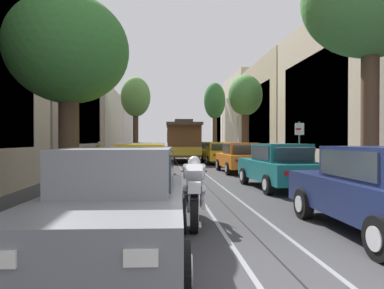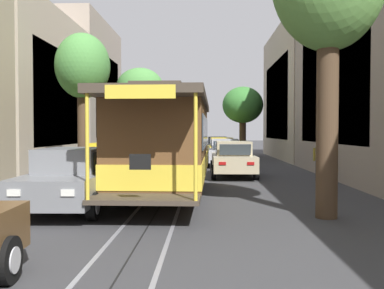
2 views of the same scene
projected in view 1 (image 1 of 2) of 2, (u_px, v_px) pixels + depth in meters
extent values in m
plane|color=#38383A|center=(184.00, 163.00, 26.05)|extent=(160.00, 160.00, 0.00)
cube|color=gray|center=(175.00, 160.00, 29.56)|extent=(0.08, 63.63, 0.01)
cube|color=gray|center=(188.00, 160.00, 29.65)|extent=(0.08, 63.63, 0.01)
cube|color=black|center=(182.00, 160.00, 29.60)|extent=(0.03, 63.63, 0.01)
cube|color=gray|center=(42.00, 88.00, 21.83)|extent=(5.45, 13.61, 10.04)
cube|color=#2D3842|center=(86.00, 96.00, 22.07)|extent=(0.04, 9.74, 6.03)
cube|color=beige|center=(88.00, 123.00, 35.70)|extent=(5.56, 13.61, 6.96)
cube|color=#2D3842|center=(115.00, 127.00, 35.94)|extent=(0.04, 9.74, 4.17)
cube|color=beige|center=(110.00, 128.00, 49.57)|extent=(5.30, 13.61, 7.02)
cube|color=#2D3842|center=(128.00, 131.00, 49.79)|extent=(0.04, 9.74, 4.21)
cube|color=#BCAD93|center=(348.00, 95.00, 19.21)|extent=(4.37, 10.83, 8.49)
cube|color=#2D3842|center=(311.00, 102.00, 19.03)|extent=(0.04, 7.79, 5.09)
cube|color=tan|center=(285.00, 111.00, 30.33)|extent=(5.16, 10.83, 8.53)
cube|color=#2D3842|center=(256.00, 116.00, 30.12)|extent=(0.04, 7.79, 5.12)
cube|color=#BCAD93|center=(254.00, 116.00, 41.43)|extent=(5.58, 10.83, 9.34)
cube|color=#2D3842|center=(231.00, 120.00, 41.20)|extent=(0.04, 7.79, 5.60)
cube|color=beige|center=(230.00, 127.00, 52.46)|extent=(4.18, 10.83, 7.47)
cube|color=#2D3842|center=(216.00, 130.00, 52.29)|extent=(0.04, 7.79, 4.48)
cube|color=slate|center=(118.00, 214.00, 4.90)|extent=(2.01, 4.38, 0.66)
cube|color=slate|center=(120.00, 168.00, 5.04)|extent=(1.57, 2.13, 0.60)
cube|color=#2D3842|center=(108.00, 176.00, 4.20)|extent=(1.34, 0.29, 0.47)
cube|color=#2D3842|center=(131.00, 164.00, 6.22)|extent=(1.30, 0.26, 0.45)
cube|color=#2D3842|center=(171.00, 168.00, 5.07)|extent=(0.12, 1.81, 0.47)
cube|color=#2D3842|center=(68.00, 169.00, 5.01)|extent=(0.12, 1.81, 0.47)
cube|color=white|center=(141.00, 258.00, 2.76)|extent=(0.28, 0.05, 0.14)
cube|color=#B21414|center=(164.00, 186.00, 7.07)|extent=(0.28, 0.05, 0.12)
cube|color=#B21414|center=(109.00, 187.00, 7.03)|extent=(0.28, 0.05, 0.12)
cylinder|color=black|center=(181.00, 272.00, 3.60)|extent=(0.23, 0.65, 0.64)
cylinder|color=silver|center=(191.00, 271.00, 3.60)|extent=(0.04, 0.35, 0.35)
cylinder|color=black|center=(9.00, 274.00, 3.53)|extent=(0.23, 0.65, 0.64)
cylinder|color=black|center=(180.00, 216.00, 6.26)|extent=(0.23, 0.65, 0.64)
cylinder|color=silver|center=(186.00, 216.00, 6.27)|extent=(0.04, 0.35, 0.35)
cylinder|color=black|center=(82.00, 217.00, 6.20)|extent=(0.23, 0.65, 0.64)
cylinder|color=silver|center=(76.00, 217.00, 6.19)|extent=(0.04, 0.35, 0.35)
cube|color=gold|center=(140.00, 173.00, 10.92)|extent=(1.92, 4.35, 0.66)
cube|color=gold|center=(140.00, 153.00, 11.06)|extent=(1.53, 2.10, 0.60)
cube|color=#2D3842|center=(139.00, 155.00, 10.23)|extent=(1.34, 0.26, 0.47)
cube|color=#2D3842|center=(142.00, 153.00, 12.24)|extent=(1.30, 0.23, 0.45)
cube|color=#2D3842|center=(164.00, 153.00, 11.15)|extent=(0.08, 1.81, 0.47)
cube|color=#2D3842|center=(117.00, 154.00, 10.98)|extent=(0.08, 1.81, 0.47)
cube|color=white|center=(159.00, 177.00, 8.84)|extent=(0.28, 0.05, 0.14)
cube|color=#B21414|center=(157.00, 165.00, 13.13)|extent=(0.28, 0.05, 0.12)
cube|color=white|center=(115.00, 178.00, 8.71)|extent=(0.28, 0.05, 0.14)
cube|color=#B21414|center=(127.00, 166.00, 13.00)|extent=(0.28, 0.05, 0.12)
cylinder|color=black|center=(170.00, 189.00, 9.70)|extent=(0.22, 0.65, 0.64)
cylinder|color=silver|center=(174.00, 189.00, 9.71)|extent=(0.03, 0.35, 0.35)
cylinder|color=black|center=(106.00, 190.00, 9.50)|extent=(0.22, 0.65, 0.64)
cylinder|color=silver|center=(102.00, 190.00, 9.49)|extent=(0.03, 0.35, 0.35)
cylinder|color=black|center=(166.00, 179.00, 12.35)|extent=(0.22, 0.65, 0.64)
cylinder|color=silver|center=(169.00, 179.00, 12.36)|extent=(0.03, 0.35, 0.35)
cylinder|color=black|center=(116.00, 180.00, 12.15)|extent=(0.22, 0.65, 0.64)
cylinder|color=silver|center=(113.00, 180.00, 12.14)|extent=(0.03, 0.35, 0.35)
cube|color=#B7B7BC|center=(148.00, 163.00, 16.33)|extent=(1.90, 4.34, 0.66)
cube|color=#B7B7BC|center=(148.00, 149.00, 16.47)|extent=(1.52, 2.10, 0.60)
cube|color=#2D3842|center=(147.00, 150.00, 15.64)|extent=(1.34, 0.25, 0.47)
cube|color=#2D3842|center=(149.00, 149.00, 17.65)|extent=(1.30, 0.23, 0.45)
cube|color=#2D3842|center=(163.00, 149.00, 16.52)|extent=(0.07, 1.81, 0.47)
cube|color=#2D3842|center=(132.00, 149.00, 16.43)|extent=(0.07, 1.81, 0.47)
cube|color=white|center=(158.00, 164.00, 14.21)|extent=(0.28, 0.05, 0.14)
cube|color=#B21414|center=(161.00, 158.00, 18.52)|extent=(0.28, 0.05, 0.12)
cube|color=white|center=(130.00, 164.00, 14.14)|extent=(0.28, 0.05, 0.14)
cube|color=#B21414|center=(140.00, 158.00, 18.45)|extent=(0.28, 0.05, 0.12)
cylinder|color=black|center=(166.00, 172.00, 15.06)|extent=(0.21, 0.64, 0.64)
cylinder|color=silver|center=(168.00, 172.00, 15.07)|extent=(0.03, 0.35, 0.35)
cylinder|color=black|center=(125.00, 172.00, 14.95)|extent=(0.21, 0.64, 0.64)
cylinder|color=silver|center=(123.00, 172.00, 14.94)|extent=(0.03, 0.35, 0.35)
cylinder|color=black|center=(167.00, 167.00, 17.72)|extent=(0.21, 0.64, 0.64)
cylinder|color=silver|center=(169.00, 167.00, 17.73)|extent=(0.03, 0.35, 0.35)
cylinder|color=black|center=(132.00, 168.00, 17.61)|extent=(0.21, 0.64, 0.64)
cylinder|color=silver|center=(130.00, 168.00, 17.60)|extent=(0.03, 0.35, 0.35)
cube|color=#C1B28E|center=(150.00, 157.00, 22.12)|extent=(1.81, 4.30, 0.66)
cube|color=#C1B28E|center=(150.00, 147.00, 22.27)|extent=(1.48, 2.07, 0.60)
cube|color=#2D3842|center=(149.00, 148.00, 21.43)|extent=(1.33, 0.22, 0.47)
cube|color=#2D3842|center=(150.00, 147.00, 23.44)|extent=(1.30, 0.20, 0.45)
cube|color=#2D3842|center=(161.00, 147.00, 22.33)|extent=(0.03, 1.81, 0.47)
cube|color=#2D3842|center=(138.00, 147.00, 22.20)|extent=(0.03, 1.81, 0.47)
cube|color=white|center=(158.00, 157.00, 20.02)|extent=(0.28, 0.04, 0.14)
cube|color=#B21414|center=(159.00, 154.00, 24.32)|extent=(0.28, 0.04, 0.12)
cube|color=white|center=(139.00, 157.00, 19.92)|extent=(0.28, 0.04, 0.14)
cube|color=#B21414|center=(143.00, 154.00, 24.22)|extent=(0.28, 0.04, 0.12)
cylinder|color=black|center=(164.00, 163.00, 20.88)|extent=(0.20, 0.64, 0.64)
cylinder|color=silver|center=(165.00, 163.00, 20.89)|extent=(0.02, 0.35, 0.35)
cylinder|color=black|center=(134.00, 164.00, 20.72)|extent=(0.20, 0.64, 0.64)
cylinder|color=silver|center=(132.00, 164.00, 20.71)|extent=(0.02, 0.35, 0.35)
cylinder|color=black|center=(163.00, 161.00, 23.53)|extent=(0.20, 0.64, 0.64)
cylinder|color=silver|center=(165.00, 161.00, 23.54)|extent=(0.02, 0.35, 0.35)
cylinder|color=black|center=(137.00, 161.00, 23.38)|extent=(0.20, 0.64, 0.64)
cylinder|color=silver|center=(136.00, 161.00, 23.37)|extent=(0.02, 0.35, 0.35)
cube|color=#19234C|center=(381.00, 198.00, 6.21)|extent=(1.81, 4.30, 0.66)
cube|color=#2D3842|center=(359.00, 162.00, 6.89)|extent=(1.33, 0.22, 0.47)
cube|color=#2D3842|center=(346.00, 164.00, 5.99)|extent=(0.03, 1.81, 0.47)
cube|color=white|center=(303.00, 180.00, 8.31)|extent=(0.28, 0.04, 0.14)
cube|color=white|center=(347.00, 179.00, 8.41)|extent=(0.28, 0.04, 0.14)
cylinder|color=black|center=(303.00, 204.00, 7.46)|extent=(0.20, 0.64, 0.64)
cylinder|color=silver|center=(299.00, 204.00, 7.46)|extent=(0.02, 0.35, 0.35)
cylinder|color=black|center=(381.00, 203.00, 7.61)|extent=(0.20, 0.64, 0.64)
cylinder|color=black|center=(381.00, 239.00, 4.81)|extent=(0.20, 0.64, 0.64)
cylinder|color=silver|center=(374.00, 239.00, 4.80)|extent=(0.02, 0.35, 0.35)
cube|color=#196B70|center=(279.00, 170.00, 12.17)|extent=(1.99, 4.37, 0.66)
cube|color=#196B70|center=(281.00, 152.00, 12.02)|extent=(1.56, 2.13, 0.60)
cube|color=#2D3842|center=(272.00, 152.00, 12.85)|extent=(1.34, 0.28, 0.47)
cube|color=#2D3842|center=(295.00, 154.00, 10.84)|extent=(1.30, 0.25, 0.45)
cube|color=#2D3842|center=(260.00, 152.00, 11.92)|extent=(0.11, 1.81, 0.47)
cube|color=#2D3842|center=(301.00, 152.00, 12.11)|extent=(0.11, 1.81, 0.47)
cube|color=white|center=(246.00, 163.00, 14.24)|extent=(0.28, 0.05, 0.14)
cube|color=#B21414|center=(289.00, 173.00, 9.96)|extent=(0.28, 0.05, 0.12)
cube|color=white|center=(272.00, 163.00, 14.38)|extent=(0.28, 0.05, 0.14)
cube|color=#B21414|center=(325.00, 173.00, 10.10)|extent=(0.28, 0.05, 0.12)
cylinder|color=black|center=(244.00, 176.00, 13.38)|extent=(0.23, 0.65, 0.64)
cylinder|color=silver|center=(241.00, 176.00, 13.37)|extent=(0.04, 0.35, 0.35)
cylinder|color=black|center=(287.00, 175.00, 13.61)|extent=(0.23, 0.65, 0.64)
cylinder|color=silver|center=(290.00, 175.00, 13.62)|extent=(0.04, 0.35, 0.35)
cylinder|color=black|center=(268.00, 185.00, 10.74)|extent=(0.23, 0.65, 0.64)
cylinder|color=silver|center=(265.00, 185.00, 10.73)|extent=(0.04, 0.35, 0.35)
cylinder|color=black|center=(321.00, 184.00, 10.97)|extent=(0.23, 0.65, 0.64)
cylinder|color=silver|center=(325.00, 184.00, 10.98)|extent=(0.04, 0.35, 0.35)
cube|color=orange|center=(239.00, 160.00, 18.33)|extent=(1.86, 4.32, 0.66)
cube|color=orange|center=(240.00, 148.00, 18.18)|extent=(1.50, 2.08, 0.60)
cube|color=#2D3842|center=(236.00, 149.00, 19.01)|extent=(1.33, 0.24, 0.47)
cube|color=#2D3842|center=(246.00, 149.00, 17.00)|extent=(1.30, 0.22, 0.45)
cube|color=#2D3842|center=(226.00, 149.00, 18.10)|extent=(0.05, 1.81, 0.47)
cube|color=#2D3842|center=(254.00, 148.00, 18.25)|extent=(0.05, 1.81, 0.47)
cube|color=white|center=(221.00, 157.00, 20.43)|extent=(0.28, 0.04, 0.14)
cube|color=#B21414|center=(238.00, 161.00, 16.13)|extent=(0.28, 0.04, 0.12)
cube|color=white|center=(240.00, 157.00, 20.54)|extent=(0.28, 0.04, 0.14)
cube|color=#B21414|center=(262.00, 161.00, 16.24)|extent=(0.28, 0.04, 0.12)
cylinder|color=black|center=(218.00, 165.00, 19.58)|extent=(0.21, 0.64, 0.64)
cylinder|color=silver|center=(217.00, 165.00, 19.56)|extent=(0.02, 0.35, 0.35)
cylinder|color=black|center=(249.00, 165.00, 19.75)|extent=(0.21, 0.64, 0.64)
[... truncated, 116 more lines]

